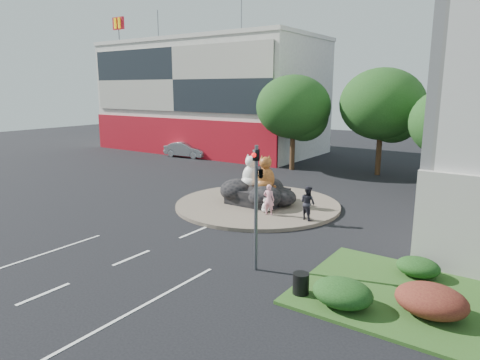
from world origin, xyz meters
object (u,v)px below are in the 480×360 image
(kitten_white, at_px, (266,205))
(pedestrian_dark, at_px, (308,203))
(cat_tabby, at_px, (265,173))
(kitten_calico, at_px, (228,195))
(parked_car, at_px, (187,150))
(pedestrian_pink, at_px, (269,200))
(cat_white, at_px, (251,171))
(litter_bin, at_px, (301,283))

(kitten_white, height_order, pedestrian_dark, pedestrian_dark)
(cat_tabby, bearing_deg, kitten_calico, 168.88)
(parked_car, bearing_deg, pedestrian_pink, -133.11)
(kitten_calico, height_order, kitten_white, kitten_white)
(pedestrian_pink, height_order, parked_car, pedestrian_pink)
(kitten_calico, bearing_deg, cat_tabby, 28.59)
(pedestrian_pink, bearing_deg, cat_white, -47.33)
(cat_white, bearing_deg, pedestrian_pink, -46.07)
(pedestrian_dark, bearing_deg, cat_tabby, 1.56)
(cat_tabby, distance_m, litter_bin, 11.43)
(kitten_calico, relative_size, litter_bin, 1.16)
(cat_white, relative_size, kitten_calico, 2.42)
(pedestrian_pink, relative_size, litter_bin, 2.34)
(pedestrian_dark, bearing_deg, kitten_calico, 17.20)
(cat_tabby, height_order, kitten_calico, cat_tabby)
(cat_tabby, xyz_separation_m, parked_car, (-17.02, 12.02, -1.37))
(kitten_white, bearing_deg, kitten_calico, 115.90)
(cat_white, xyz_separation_m, kitten_white, (2.02, -1.52, -1.50))
(cat_white, xyz_separation_m, pedestrian_dark, (4.57, -1.42, -1.01))
(kitten_calico, distance_m, parked_car, 19.62)
(cat_tabby, bearing_deg, pedestrian_dark, -51.68)
(cat_white, xyz_separation_m, cat_tabby, (1.15, -0.18, 0.04))
(kitten_white, relative_size, pedestrian_dark, 0.47)
(cat_tabby, relative_size, pedestrian_dark, 1.17)
(cat_tabby, relative_size, litter_bin, 2.90)
(cat_white, bearing_deg, parked_car, 134.35)
(cat_tabby, xyz_separation_m, kitten_calico, (-2.18, -0.82, -1.54))
(cat_white, bearing_deg, kitten_calico, -144.99)
(kitten_white, distance_m, parked_car, 22.33)
(kitten_calico, bearing_deg, pedestrian_dark, 3.68)
(kitten_calico, height_order, pedestrian_dark, pedestrian_dark)
(kitten_calico, xyz_separation_m, pedestrian_dark, (5.60, -0.42, 0.49))
(kitten_white, xyz_separation_m, pedestrian_dark, (2.55, 0.10, 0.48))
(kitten_calico, distance_m, pedestrian_dark, 5.64)
(kitten_calico, bearing_deg, pedestrian_pink, -5.40)
(cat_white, distance_m, pedestrian_dark, 4.89)
(pedestrian_pink, bearing_deg, kitten_calico, -23.59)
(pedestrian_dark, distance_m, litter_bin, 8.47)
(cat_tabby, relative_size, kitten_white, 2.46)
(kitten_calico, distance_m, litter_bin, 12.20)
(cat_white, bearing_deg, litter_bin, -57.40)
(litter_bin, bearing_deg, cat_white, 131.53)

